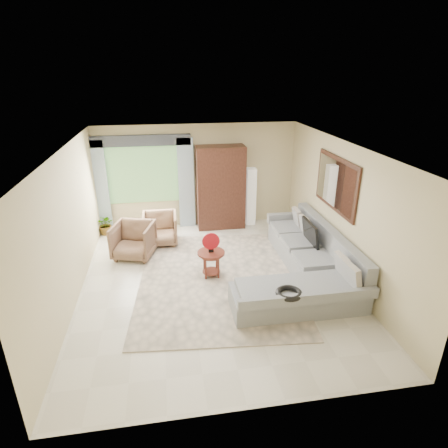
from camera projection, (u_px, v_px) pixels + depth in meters
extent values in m
plane|color=silver|center=(214.00, 281.00, 7.27)|extent=(6.00, 6.00, 0.00)
cube|color=beige|center=(218.00, 278.00, 7.37)|extent=(3.35, 4.26, 0.02)
cube|color=#989BA0|center=(304.00, 253.00, 7.95)|extent=(0.90, 2.40, 0.40)
cube|color=#989BA0|center=(298.00, 298.00, 6.39)|extent=(2.30, 0.80, 0.40)
cube|color=#989BA0|center=(330.00, 241.00, 7.46)|extent=(0.20, 3.20, 0.50)
cube|color=#989BA0|center=(286.00, 218.00, 9.00)|extent=(0.90, 0.16, 0.22)
cube|color=#989BA0|center=(310.00, 299.00, 5.87)|extent=(2.30, 0.10, 0.18)
cube|color=black|center=(310.00, 233.00, 7.65)|extent=(0.14, 0.74, 0.48)
torus|color=black|center=(289.00, 293.00, 5.91)|extent=(0.43, 0.43, 0.09)
cylinder|color=#542316|center=(211.00, 253.00, 7.26)|extent=(0.54, 0.54, 0.04)
cylinder|color=#542316|center=(211.00, 265.00, 7.37)|extent=(0.35, 0.35, 0.48)
cylinder|color=#AB111A|center=(211.00, 241.00, 7.17)|extent=(0.34, 0.03, 0.34)
imported|color=brown|center=(134.00, 240.00, 8.10)|extent=(1.02, 1.03, 0.77)
imported|color=#8D674D|center=(160.00, 229.00, 8.74)|extent=(0.79, 0.81, 0.73)
imported|color=#999999|center=(106.00, 224.00, 9.25)|extent=(0.57, 0.53, 0.52)
cube|color=black|center=(221.00, 188.00, 9.43)|extent=(1.20, 0.55, 2.10)
cube|color=silver|center=(251.00, 197.00, 9.72)|extent=(0.24, 0.24, 1.50)
cube|color=#669E59|center=(143.00, 175.00, 9.24)|extent=(1.80, 0.04, 1.40)
cube|color=#9EB7CC|center=(100.00, 188.00, 9.09)|extent=(0.40, 0.08, 2.30)
cube|color=#9EB7CC|center=(186.00, 184.00, 9.41)|extent=(0.40, 0.08, 2.30)
cube|color=#1E232D|center=(140.00, 141.00, 8.85)|extent=(2.40, 0.12, 0.26)
cube|color=black|center=(336.00, 184.00, 7.29)|extent=(0.04, 1.70, 1.05)
cube|color=white|center=(335.00, 184.00, 7.28)|extent=(0.02, 1.54, 0.90)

